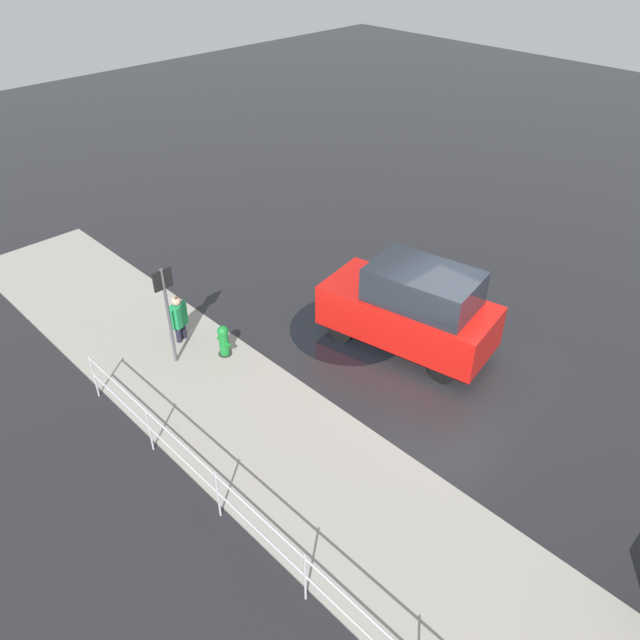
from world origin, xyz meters
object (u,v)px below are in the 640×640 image
at_px(moving_hatchback, 412,308).
at_px(fire_hydrant, 224,341).
at_px(pedestrian, 179,317).
at_px(sign_post, 167,303).

distance_m(moving_hatchback, fire_hydrant, 4.26).
xyz_separation_m(pedestrian, sign_post, (-0.58, 0.55, 0.90)).
bearing_deg(pedestrian, sign_post, 136.81).
distance_m(moving_hatchback, pedestrian, 5.30).
height_order(moving_hatchback, fire_hydrant, moving_hatchback).
xyz_separation_m(fire_hydrant, pedestrian, (1.16, 0.38, 0.28)).
relative_size(moving_hatchback, pedestrian, 3.40).
xyz_separation_m(moving_hatchback, fire_hydrant, (2.64, 3.28, -0.63)).
bearing_deg(moving_hatchback, pedestrian, 43.98).
relative_size(fire_hydrant, sign_post, 0.33).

